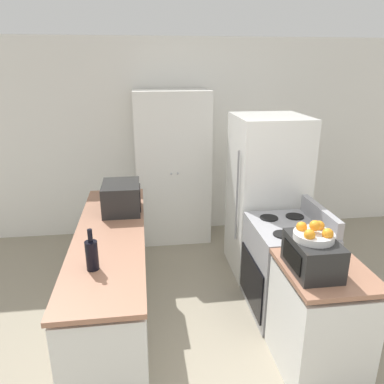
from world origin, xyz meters
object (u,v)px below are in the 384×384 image
fruit_bowl (314,234)px  toaster_oven (312,255)px  microwave (122,197)px  stove (285,268)px  wine_bottle (92,254)px  pantry_cabinet (173,168)px  refrigerator (266,196)px

fruit_bowl → toaster_oven: bearing=-28.2°
microwave → toaster_oven: (1.37, -1.33, -0.02)m
stove → toaster_oven: size_ratio=2.43×
stove → fruit_bowl: bearing=-101.1°
wine_bottle → toaster_oven: 1.55m
stove → toaster_oven: bearing=-100.6°
pantry_cabinet → refrigerator: size_ratio=1.12×
toaster_oven → fruit_bowl: fruit_bowl is taller
wine_bottle → fruit_bowl: fruit_bowl is taller
wine_bottle → pantry_cabinet: bearing=71.3°
pantry_cabinet → wine_bottle: bearing=-108.7°
microwave → wine_bottle: bearing=-98.4°
pantry_cabinet → toaster_oven: bearing=-73.0°
refrigerator → toaster_oven: bearing=-96.9°
stove → refrigerator: size_ratio=0.59×
pantry_cabinet → fruit_bowl: (0.76, -2.50, 0.18)m
stove → microwave: (-1.51, 0.57, 0.58)m
stove → refrigerator: refrigerator is taller
refrigerator → toaster_oven: refrigerator is taller
stove → fruit_bowl: size_ratio=3.75×
pantry_cabinet → wine_bottle: 2.40m
refrigerator → toaster_oven: 1.59m
fruit_bowl → microwave: bearing=135.8°
microwave → fruit_bowl: bearing=-44.2°
refrigerator → toaster_oven: size_ratio=4.11×
refrigerator → fruit_bowl: bearing=-97.2°
stove → wine_bottle: (-1.68, -0.54, 0.55)m
stove → toaster_oven: toaster_oven is taller
microwave → toaster_oven: bearing=-44.2°
pantry_cabinet → fruit_bowl: bearing=-73.1°
toaster_oven → fruit_bowl: 0.17m
pantry_cabinet → fruit_bowl: 2.62m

